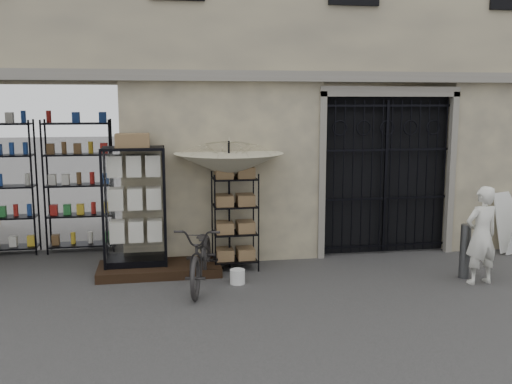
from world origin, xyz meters
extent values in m
plane|color=black|center=(0.00, 0.00, 0.00)|extent=(80.00, 80.00, 0.00)
cube|color=tan|center=(0.00, 4.00, 4.50)|extent=(14.00, 4.00, 9.00)
cube|color=black|center=(-4.50, 2.80, 1.50)|extent=(3.00, 1.70, 3.00)
cube|color=black|center=(-4.55, 3.30, 1.25)|extent=(2.70, 0.50, 2.50)
cube|color=black|center=(1.75, 2.28, 1.50)|extent=(2.50, 0.06, 3.00)
cube|color=black|center=(1.75, 2.12, 1.45)|extent=(0.05, 0.05, 2.80)
cube|color=black|center=(-2.40, 1.55, 0.07)|extent=(2.00, 0.90, 0.15)
cube|color=black|center=(-2.78, 1.69, 0.20)|extent=(1.12, 0.89, 0.11)
cube|color=silver|center=(-2.67, 1.41, 1.12)|extent=(0.86, 0.32, 1.82)
cube|color=silver|center=(-2.78, 1.69, 1.01)|extent=(0.92, 0.69, 1.51)
cube|color=olive|center=(-2.78, 1.69, 2.15)|extent=(0.65, 0.57, 0.22)
cube|color=black|center=(-1.12, 1.63, 0.83)|extent=(0.85, 0.72, 1.65)
cube|color=olive|center=(-1.12, 1.63, 0.77)|extent=(0.72, 0.59, 1.24)
cylinder|color=black|center=(-1.21, 1.70, 1.09)|extent=(0.04, 0.04, 2.18)
imported|color=#BAB58E|center=(-1.21, 1.70, 1.88)|extent=(1.95, 1.98, 1.47)
cylinder|color=silver|center=(-1.20, 0.80, 0.11)|extent=(0.29, 0.29, 0.23)
imported|color=black|center=(-1.75, 0.76, 0.00)|extent=(0.86, 1.12, 1.91)
cylinder|color=#4F5052|center=(2.45, 0.47, 0.44)|extent=(0.19, 0.19, 0.88)
imported|color=silver|center=(2.54, 0.17, 0.00)|extent=(0.78, 1.61, 0.37)
cube|color=silver|center=(4.07, 1.84, 0.58)|extent=(0.59, 0.44, 1.11)
camera|label=1|loc=(-2.39, -7.72, 2.83)|focal=40.00mm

